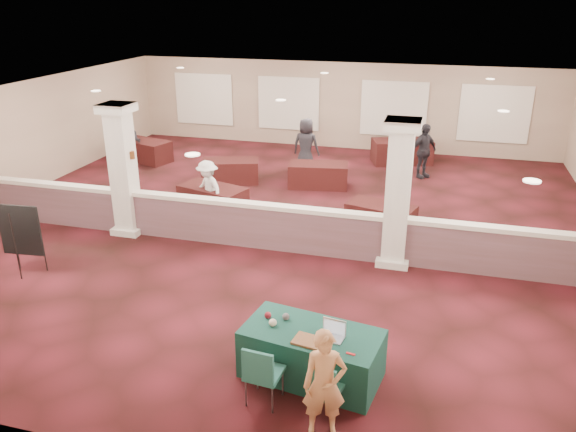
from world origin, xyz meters
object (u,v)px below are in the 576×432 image
(far_table_front_left, at_px, (230,171))
(far_table_back_left, at_px, (145,151))
(far_table_back_center, at_px, (318,175))
(far_table_back_right, at_px, (402,152))
(conf_chair_main, at_px, (326,384))
(easel_board, at_px, (20,231))
(woman, at_px, (324,385))
(conf_chair_side, at_px, (262,371))
(far_table_front_center, at_px, (213,200))
(attendee_c, at_px, (424,151))
(attendee_d, at_px, (306,146))
(attendee_b, at_px, (208,189))
(far_table_front_right, at_px, (380,217))
(near_table, at_px, (312,354))
(attendee_a, at_px, (130,142))

(far_table_front_left, xyz_separation_m, far_table_back_left, (-3.75, 1.42, 0.01))
(far_table_back_center, distance_m, far_table_back_right, 3.99)
(conf_chair_main, distance_m, easel_board, 7.41)
(conf_chair_main, xyz_separation_m, woman, (0.05, -0.38, 0.29))
(conf_chair_side, relative_size, far_table_back_right, 0.49)
(woman, bearing_deg, easel_board, 141.94)
(far_table_front_center, bearing_deg, conf_chair_main, -56.52)
(attendee_c, height_order, attendee_d, attendee_d)
(attendee_b, bearing_deg, far_table_front_right, 35.05)
(near_table, xyz_separation_m, conf_chair_side, (-0.53, -0.84, 0.18))
(near_table, bearing_deg, woman, -60.36)
(conf_chair_side, bearing_deg, near_table, 62.75)
(easel_board, xyz_separation_m, far_table_back_left, (-1.83, 8.42, -0.62))
(near_table, bearing_deg, attendee_a, 140.81)
(far_table_back_left, bearing_deg, easel_board, -77.75)
(conf_chair_side, bearing_deg, attendee_c, 87.09)
(conf_chair_side, distance_m, attendee_d, 11.36)
(easel_board, relative_size, attendee_b, 1.01)
(far_table_back_right, bearing_deg, conf_chair_side, -93.78)
(near_table, bearing_deg, far_table_back_right, 97.31)
(near_table, relative_size, far_table_front_left, 1.19)
(far_table_front_center, xyz_separation_m, attendee_a, (-4.50, 3.54, 0.41))
(far_table_back_center, height_order, attendee_a, attendee_a)
(near_table, xyz_separation_m, easel_board, (-6.58, 1.71, 0.59))
(conf_chair_main, height_order, attendee_a, attendee_a)
(easel_board, xyz_separation_m, far_table_back_center, (4.67, 7.29, -0.62))
(far_table_back_left, bearing_deg, attendee_a, -117.27)
(conf_chair_side, xyz_separation_m, far_table_front_left, (-4.13, 9.55, -0.23))
(easel_board, height_order, attendee_c, attendee_c)
(far_table_front_right, bearing_deg, far_table_back_right, 90.00)
(conf_chair_main, height_order, attendee_c, attendee_c)
(easel_board, bearing_deg, far_table_front_right, 27.12)
(conf_chair_side, height_order, far_table_back_right, conf_chair_side)
(easel_board, bearing_deg, attendee_d, 59.99)
(attendee_a, distance_m, attendee_b, 5.91)
(attendee_d, bearing_deg, far_table_back_center, 124.61)
(far_table_front_center, distance_m, attendee_b, 0.50)
(far_table_front_center, bearing_deg, woman, -57.61)
(conf_chair_main, xyz_separation_m, easel_board, (-6.97, 2.48, 0.48))
(woman, relative_size, far_table_back_center, 0.89)
(near_table, distance_m, attendee_c, 10.86)
(woman, bearing_deg, near_table, 94.88)
(far_table_front_right, xyz_separation_m, far_table_back_left, (-8.75, 4.03, 0.03))
(easel_board, bearing_deg, conf_chair_main, -24.88)
(easel_board, bearing_deg, attendee_c, 44.44)
(far_table_front_center, xyz_separation_m, far_table_front_right, (4.50, -0.00, -0.03))
(far_table_front_center, bearing_deg, far_table_front_left, 100.87)
(near_table, height_order, easel_board, easel_board)
(far_table_back_center, relative_size, attendee_a, 1.16)
(far_table_back_left, height_order, attendee_c, attendee_c)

